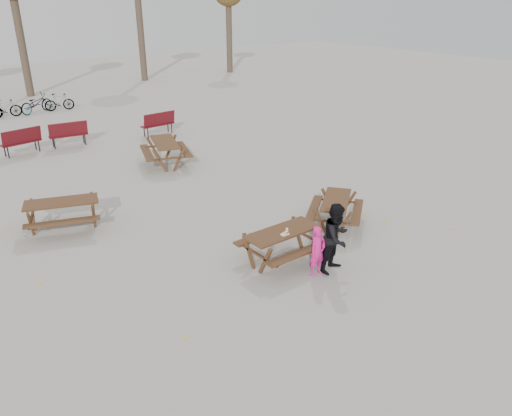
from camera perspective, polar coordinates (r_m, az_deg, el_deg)
ground at (r=11.83m, az=2.98°, el=-5.98°), size 80.00×80.00×0.00m
main_picnic_table at (r=11.56m, az=3.04°, el=-3.45°), size 1.80×1.45×0.78m
food_tray at (r=11.28m, az=3.33°, el=-3.00°), size 0.18×0.11×0.03m
bread_roll at (r=11.26m, az=3.34°, el=-2.81°), size 0.14×0.06×0.05m
soda_bottle at (r=11.27m, az=3.55°, el=-2.73°), size 0.07×0.07×0.17m
child at (r=11.08m, az=7.05°, el=-4.90°), size 0.44×0.30×1.17m
adult at (r=11.21m, az=9.18°, el=-3.38°), size 0.90×0.77×1.61m
picnic_table_east at (r=13.59m, az=9.05°, el=-0.43°), size 2.20×2.15×0.74m
picnic_table_north at (r=14.12m, az=-21.18°, el=-0.75°), size 2.24×2.02×0.79m
picnic_table_far at (r=18.49m, az=-10.27°, el=6.23°), size 2.18×2.42×0.86m
park_bench_row at (r=21.36m, az=-22.86°, el=7.33°), size 10.84×1.38×1.03m
fallen_leaves at (r=13.86m, az=-2.16°, el=-1.31°), size 11.00×11.00×0.01m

